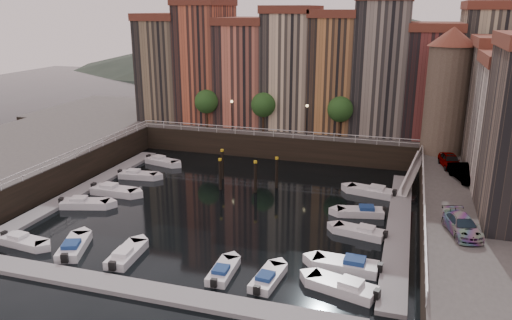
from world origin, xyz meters
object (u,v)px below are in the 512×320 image
(corner_tower, at_px, (448,89))
(car_b, at_px, (465,174))
(mooring_pilings, at_px, (243,172))
(car_a, at_px, (450,161))
(car_c, at_px, (462,226))
(gangway, at_px, (412,171))
(boat_left_1, at_px, (84,203))
(boat_left_0, at_px, (23,241))
(boat_left_2, at_px, (114,191))

(corner_tower, relative_size, car_b, 2.98)
(mooring_pilings, distance_m, car_a, 21.39)
(mooring_pilings, height_order, car_c, car_c)
(gangway, height_order, boat_left_1, gangway)
(boat_left_1, relative_size, car_c, 1.09)
(boat_left_0, relative_size, car_a, 1.08)
(car_b, bearing_deg, car_a, 85.49)
(boat_left_1, xyz_separation_m, car_a, (33.96, 13.88, 3.33))
(gangway, bearing_deg, car_c, -78.97)
(gangway, xyz_separation_m, mooring_pilings, (-17.42, -4.96, -0.27))
(car_b, bearing_deg, gangway, 111.89)
(boat_left_1, bearing_deg, boat_left_0, -104.58)
(corner_tower, bearing_deg, boat_left_2, -154.31)
(corner_tower, relative_size, gangway, 1.66)
(mooring_pilings, relative_size, boat_left_2, 1.37)
(car_a, bearing_deg, corner_tower, 84.62)
(mooring_pilings, bearing_deg, gangway, 15.90)
(boat_left_2, relative_size, car_c, 1.14)
(corner_tower, height_order, mooring_pilings, corner_tower)
(corner_tower, distance_m, boat_left_2, 37.41)
(boat_left_2, distance_m, car_c, 33.87)
(corner_tower, height_order, car_b, corner_tower)
(gangway, distance_m, boat_left_2, 31.70)
(car_b, bearing_deg, boat_left_0, -172.08)
(boat_left_1, bearing_deg, mooring_pilings, 21.69)
(mooring_pilings, height_order, boat_left_2, mooring_pilings)
(mooring_pilings, bearing_deg, boat_left_2, -153.13)
(car_c, bearing_deg, corner_tower, 75.58)
(corner_tower, height_order, car_c, corner_tower)
(boat_left_1, distance_m, boat_left_2, 3.99)
(corner_tower, relative_size, boat_left_2, 2.69)
(corner_tower, xyz_separation_m, car_c, (0.55, -22.17, -6.54))
(mooring_pilings, bearing_deg, car_b, -0.58)
(gangway, relative_size, boat_left_0, 1.86)
(boat_left_0, bearing_deg, boat_left_1, 97.71)
(boat_left_2, distance_m, car_b, 34.95)
(car_a, bearing_deg, car_b, -86.30)
(corner_tower, distance_m, mooring_pilings, 23.98)
(car_b, bearing_deg, boat_left_1, 175.80)
(car_c, bearing_deg, boat_left_0, 174.15)
(corner_tower, height_order, boat_left_1, corner_tower)
(corner_tower, distance_m, gangway, 9.86)
(car_c, bearing_deg, car_a, 73.87)
(boat_left_0, height_order, car_c, car_c)
(boat_left_2, relative_size, car_b, 1.11)
(boat_left_1, bearing_deg, corner_tower, 14.28)
(car_b, distance_m, car_c, 12.55)
(boat_left_0, relative_size, car_b, 0.97)
(boat_left_1, xyz_separation_m, boat_left_2, (0.79, 3.91, 0.02))
(corner_tower, distance_m, boat_left_0, 44.52)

